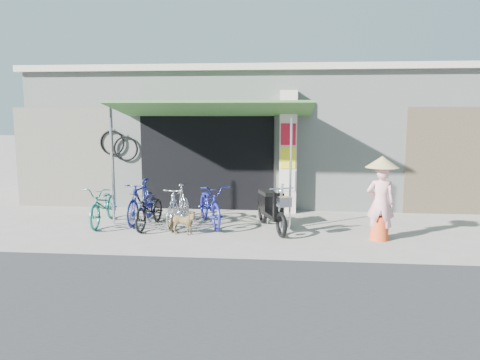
# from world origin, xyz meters

# --- Properties ---
(ground) EXTENTS (80.00, 80.00, 0.00)m
(ground) POSITION_xyz_m (0.00, 0.00, 0.00)
(ground) COLOR gray
(ground) RESTS_ON ground
(road_strip) EXTENTS (80.00, 6.00, 0.01)m
(road_strip) POSITION_xyz_m (0.00, -4.50, 0.01)
(road_strip) COLOR #323235
(road_strip) RESTS_ON ground
(bicycle_shop) EXTENTS (12.30, 5.30, 3.66)m
(bicycle_shop) POSITION_xyz_m (-0.00, 5.09, 1.83)
(bicycle_shop) COLOR #A3A9A1
(bicycle_shop) RESTS_ON ground
(shop_pillar) EXTENTS (0.42, 0.44, 3.00)m
(shop_pillar) POSITION_xyz_m (0.85, 2.45, 1.50)
(shop_pillar) COLOR beige
(shop_pillar) RESTS_ON ground
(awning) EXTENTS (4.60, 1.88, 2.72)m
(awning) POSITION_xyz_m (-0.90, 1.63, 2.51)
(awning) COLOR #33642D
(awning) RESTS_ON ground
(neighbour_right) EXTENTS (2.60, 0.06, 2.60)m
(neighbour_right) POSITION_xyz_m (5.00, 2.59, 1.30)
(neighbour_right) COLOR brown
(neighbour_right) RESTS_ON ground
(neighbour_left) EXTENTS (2.60, 0.06, 2.60)m
(neighbour_left) POSITION_xyz_m (-5.00, 2.59, 1.30)
(neighbour_left) COLOR #6B665B
(neighbour_left) RESTS_ON ground
(bike_teal) EXTENTS (0.69, 1.71, 0.88)m
(bike_teal) POSITION_xyz_m (-3.21, 0.72, 0.44)
(bike_teal) COLOR #197265
(bike_teal) RESTS_ON ground
(bike_blue) EXTENTS (0.59, 1.65, 0.97)m
(bike_blue) POSITION_xyz_m (-2.42, 0.95, 0.49)
(bike_blue) COLOR navy
(bike_blue) RESTS_ON ground
(bike_black) EXTENTS (0.65, 1.59, 0.82)m
(bike_black) POSITION_xyz_m (-2.12, 0.57, 0.41)
(bike_black) COLOR black
(bike_black) RESTS_ON ground
(bike_silver) EXTENTS (0.57, 1.55, 0.91)m
(bike_silver) POSITION_xyz_m (-1.53, 0.70, 0.46)
(bike_silver) COLOR #BABBC0
(bike_silver) RESTS_ON ground
(bike_navy) EXTENTS (1.25, 1.88, 0.93)m
(bike_navy) POSITION_xyz_m (-0.85, 0.91, 0.47)
(bike_navy) COLOR navy
(bike_navy) RESTS_ON ground
(street_dog) EXTENTS (0.64, 0.36, 0.51)m
(street_dog) POSITION_xyz_m (-1.29, -0.02, 0.26)
(street_dog) COLOR tan
(street_dog) RESTS_ON ground
(moped) EXTENTS (0.79, 1.71, 1.00)m
(moped) POSITION_xyz_m (0.50, 0.61, 0.46)
(moped) COLOR black
(moped) RESTS_ON ground
(nun) EXTENTS (0.64, 0.64, 1.64)m
(nun) POSITION_xyz_m (2.64, 0.01, 0.82)
(nun) COLOR pink
(nun) RESTS_ON ground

